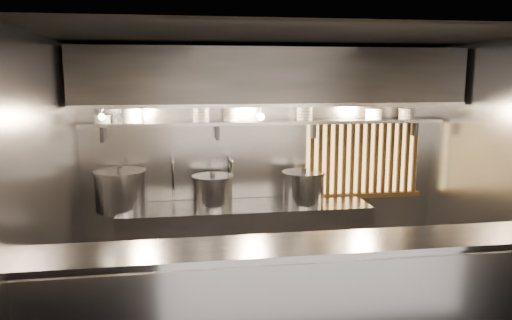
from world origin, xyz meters
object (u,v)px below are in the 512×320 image
object	(u,v)px
stock_pot_right	(303,188)
stock_pot_left	(121,190)
pendant_bulb	(261,117)
heat_lamp	(99,111)
stock_pot_mid	(213,191)

from	to	relation	value
stock_pot_right	stock_pot_left	bearing A→B (deg)	178.25
pendant_bulb	stock_pot_right	distance (m)	1.01
heat_lamp	stock_pot_right	world-z (taller)	heat_lamp
stock_pot_mid	stock_pot_left	bearing A→B (deg)	178.57
stock_pot_left	stock_pot_right	world-z (taller)	stock_pot_left
stock_pot_mid	stock_pot_right	xyz separation A→B (m)	(1.10, -0.04, 0.01)
pendant_bulb	stock_pot_left	world-z (taller)	pendant_bulb
pendant_bulb	stock_pot_mid	bearing A→B (deg)	-174.33
stock_pot_left	stock_pot_mid	bearing A→B (deg)	-1.43
stock_pot_mid	pendant_bulb	bearing A→B (deg)	5.67
pendant_bulb	stock_pot_right	size ratio (longest dim) A/B	0.27
heat_lamp	pendant_bulb	world-z (taller)	heat_lamp
stock_pot_left	stock_pot_right	size ratio (longest dim) A/B	1.12
pendant_bulb	stock_pot_mid	xyz separation A→B (m)	(-0.59, -0.06, -0.87)
pendant_bulb	stock_pot_right	bearing A→B (deg)	-10.79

